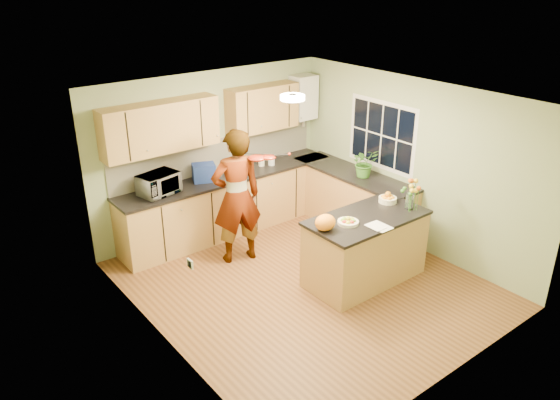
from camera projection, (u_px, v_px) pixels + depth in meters
floor at (305, 284)px, 7.28m from camera, size 4.50×4.50×0.00m
ceiling at (309, 99)px, 6.28m from camera, size 4.00×4.50×0.02m
wall_back at (212, 152)px, 8.41m from camera, size 4.00×0.02×2.50m
wall_front at (461, 273)px, 5.16m from camera, size 4.00×0.02×2.50m
wall_left at (160, 245)px, 5.66m from camera, size 0.02×4.50×2.50m
wall_right at (411, 164)px, 7.91m from camera, size 0.02×4.50×2.50m
back_counter at (230, 203)px, 8.56m from camera, size 3.64×0.62×0.94m
right_counter at (352, 200)px, 8.67m from camera, size 0.62×2.24×0.94m
splashback at (218, 154)px, 8.47m from camera, size 3.60×0.02×0.52m
upper_cabinets at (206, 119)px, 7.95m from camera, size 3.20×0.34×0.70m
boiler at (303, 97)px, 8.99m from camera, size 0.40×0.30×0.86m
window_right at (382, 135)px, 8.22m from camera, size 0.01×1.30×1.05m
light_switch at (190, 264)px, 5.21m from camera, size 0.02×0.09×0.09m
ceiling_lamp at (292, 97)px, 6.51m from camera, size 0.30×0.30×0.07m
peninsula_island at (365, 248)px, 7.22m from camera, size 1.63×0.83×0.93m
fruit_dish at (348, 221)px, 6.82m from camera, size 0.27×0.27×0.09m
orange_bowl at (388, 198)px, 7.43m from camera, size 0.25×0.25×0.14m
flower_vase at (411, 187)px, 7.12m from camera, size 0.26×0.26×0.47m
orange_bag at (325, 222)px, 6.64m from camera, size 0.30×0.27×0.20m
papers at (379, 226)px, 6.76m from camera, size 0.21×0.29×0.01m
violinist at (237, 197)px, 7.53m from camera, size 0.80×0.62×1.94m
violin at (257, 158)px, 7.25m from camera, size 0.63×0.55×0.16m
microwave at (159, 184)px, 7.64m from camera, size 0.62×0.49×0.30m
blue_box at (204, 172)px, 8.11m from camera, size 0.40×0.35×0.26m
kettle at (243, 163)px, 8.51m from camera, size 0.16×0.16×0.30m
jar_cream at (261, 161)px, 8.74m from camera, size 0.11×0.11×0.15m
jar_white at (271, 160)px, 8.76m from camera, size 0.14×0.14×0.17m
potted_plant at (365, 163)px, 8.24m from camera, size 0.49×0.46×0.45m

